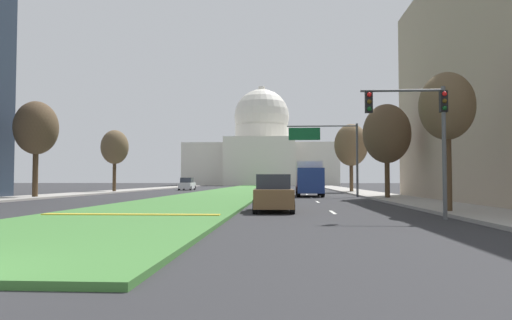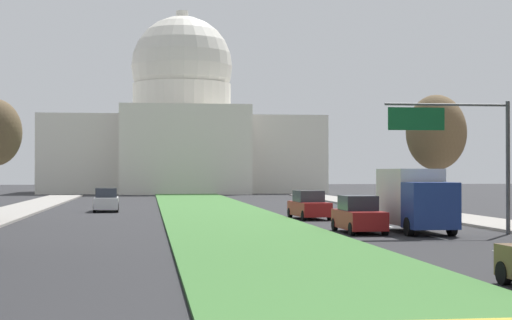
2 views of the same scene
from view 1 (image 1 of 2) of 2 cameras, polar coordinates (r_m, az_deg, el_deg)
The scene contains 19 objects.
ground_plane at distance 66.22m, azimuth -1.83°, elevation -3.71°, with size 261.76×261.76×0.00m, color #2B2B2D.
grass_median at distance 60.30m, azimuth -2.35°, elevation -3.78°, with size 7.96×107.08×0.14m, color #427A38.
median_curb_nose at distance 19.53m, azimuth -14.95°, elevation -6.40°, with size 7.17×0.50×0.04m, color gold.
lane_dashes_right at distance 49.24m, azimuth 6.16°, elevation -4.16°, with size 0.16×52.32×0.01m.
sidewalk_left at distance 57.97m, azimuth -17.76°, elevation -3.72°, with size 4.00×107.08×0.15m, color #9E9991.
sidewalk_right at distance 54.73m, azimuth 12.67°, elevation -3.86°, with size 4.00×107.08×0.15m, color #9E9991.
capitol_building at distance 125.06m, azimuth 0.68°, elevation 1.12°, with size 39.41×23.71×26.53m.
traffic_light_near_right at distance 19.47m, azimuth 19.49°, elevation 4.36°, with size 3.34×0.35×5.20m.
overhead_guide_sign at distance 42.11m, azimuth 8.97°, elevation 1.91°, with size 6.29×0.20×6.50m.
street_tree_right_near at distance 23.05m, azimuth 22.15°, elevation 5.92°, with size 2.46×2.46×6.42m.
street_tree_left_mid at distance 42.56m, azimuth -25.13°, elevation 3.49°, with size 3.50×3.50×7.98m.
street_tree_right_mid at distance 38.36m, azimuth 15.59°, elevation 3.06°, with size 3.73×3.73×7.49m.
street_tree_left_far at distance 58.22m, azimuth -16.78°, elevation 1.47°, with size 3.23×3.23×7.42m.
street_tree_right_far at distance 57.03m, azimuth 11.48°, elevation 1.77°, with size 4.00×4.00×8.15m.
sedan_lead_stopped at distance 22.94m, azimuth 2.08°, elevation -4.17°, with size 2.07×4.37×1.80m.
sedan_midblock at distance 43.65m, azimuth 2.69°, elevation -3.28°, with size 1.92×4.38×1.86m.
sedan_distant at distance 55.90m, azimuth 2.73°, elevation -3.09°, with size 2.15×4.71×1.83m.
sedan_far_horizon at distance 69.08m, azimuth -8.38°, elevation -2.94°, with size 1.98×4.68×1.80m.
box_truck_delivery at distance 43.62m, azimuth 6.47°, elevation -2.20°, with size 2.40×6.40×3.20m.
Camera 1 is at (6.15, -6.42, 1.56)m, focal length 32.95 mm.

